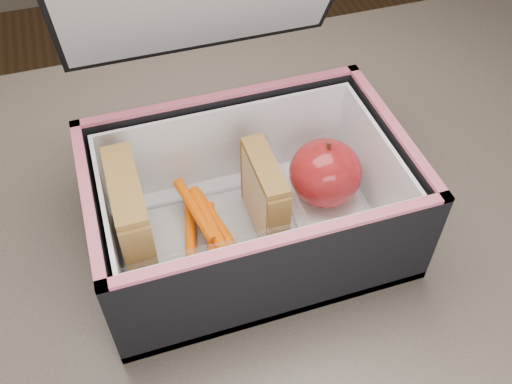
% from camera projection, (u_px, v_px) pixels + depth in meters
% --- Properties ---
extents(kitchen_table, '(1.20, 0.80, 0.75)m').
position_uv_depth(kitchen_table, '(294.00, 263.00, 0.74)').
color(kitchen_table, brown).
rests_on(kitchen_table, ground).
extents(lunch_bag, '(0.33, 0.32, 0.31)m').
position_uv_depth(lunch_bag, '(248.00, 193.00, 0.60)').
color(lunch_bag, black).
rests_on(lunch_bag, kitchen_table).
extents(plastic_tub, '(0.19, 0.13, 0.08)m').
position_uv_depth(plastic_tub, '(202.00, 219.00, 0.60)').
color(plastic_tub, white).
rests_on(plastic_tub, lunch_bag).
extents(sandwich_left, '(0.03, 0.11, 0.12)m').
position_uv_depth(sandwich_left, '(133.00, 221.00, 0.57)').
color(sandwich_left, tan).
rests_on(sandwich_left, plastic_tub).
extents(sandwich_right, '(0.02, 0.09, 0.10)m').
position_uv_depth(sandwich_right, '(264.00, 196.00, 0.61)').
color(sandwich_right, tan).
rests_on(sandwich_right, plastic_tub).
extents(carrot_sticks, '(0.06, 0.15, 0.03)m').
position_uv_depth(carrot_sticks, '(208.00, 228.00, 0.62)').
color(carrot_sticks, '#DE3A00').
rests_on(carrot_sticks, plastic_tub).
extents(paper_napkin, '(0.09, 0.09, 0.01)m').
position_uv_depth(paper_napkin, '(323.00, 199.00, 0.67)').
color(paper_napkin, white).
rests_on(paper_napkin, lunch_bag).
extents(red_apple, '(0.11, 0.11, 0.09)m').
position_uv_depth(red_apple, '(325.00, 173.00, 0.64)').
color(red_apple, maroon).
rests_on(red_apple, paper_napkin).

